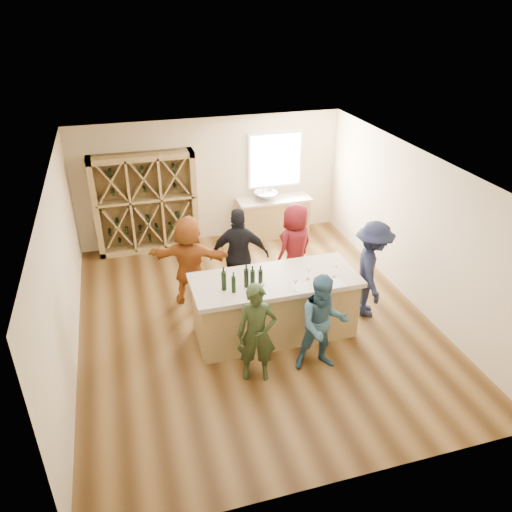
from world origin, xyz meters
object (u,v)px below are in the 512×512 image
object	(u,v)px
wine_bottle_e	(261,278)
person_far_mid	(240,256)
wine_bottle_d	(253,279)
person_far_left	(190,261)
person_near_right	(323,324)
tasting_counter_base	(275,308)
wine_bottle_c	(246,278)
person_far_right	(295,247)
person_near_left	(257,334)
wine_bottle_a	(224,281)
wine_rack	(146,203)
sink	(266,196)
wine_bottle_b	(234,285)
person_server	(372,270)

from	to	relation	value
wine_bottle_e	person_far_mid	xyz separation A→B (m)	(0.01, 1.38, -0.31)
wine_bottle_d	person_far_left	world-z (taller)	person_far_left
person_near_right	person_far_left	world-z (taller)	person_far_left
tasting_counter_base	person_near_right	bearing A→B (deg)	-67.60
wine_bottle_c	wine_bottle_e	size ratio (longest dim) A/B	1.06
person_far_right	person_near_left	bearing A→B (deg)	31.31
wine_bottle_a	person_far_right	world-z (taller)	person_far_right
wine_rack	person_far_mid	distance (m)	2.93
wine_bottle_d	person_near_left	xyz separation A→B (m)	(-0.16, -0.79, -0.43)
wine_bottle_d	person_far_right	bearing A→B (deg)	50.12
sink	wine_bottle_a	bearing A→B (deg)	-115.93
tasting_counter_base	wine_bottle_d	bearing A→B (deg)	-157.58
wine_rack	wine_bottle_a	size ratio (longest dim) A/B	6.99
wine_bottle_b	person_near_left	xyz separation A→B (m)	(0.15, -0.74, -0.42)
wine_bottle_b	wine_bottle_e	size ratio (longest dim) A/B	0.93
wine_bottle_b	wine_bottle_d	xyz separation A→B (m)	(0.31, 0.04, 0.02)
person_far_mid	person_far_left	distance (m)	0.91
person_far_left	wine_bottle_b	bearing A→B (deg)	124.35
wine_bottle_a	wine_bottle_e	bearing A→B (deg)	-6.90
wine_bottle_a	person_near_left	size ratio (longest dim) A/B	0.20
person_near_right	person_server	size ratio (longest dim) A/B	0.90
person_near_left	person_far_mid	bearing A→B (deg)	96.79
wine_rack	person_near_left	xyz separation A→B (m)	(1.13, -4.72, -0.30)
wine_bottle_b	wine_bottle_c	distance (m)	0.25
person_far_right	person_server	bearing A→B (deg)	101.50
person_near_left	person_near_right	world-z (taller)	person_near_right
wine_bottle_d	person_near_right	xyz separation A→B (m)	(0.85, -0.84, -0.43)
wine_rack	wine_bottle_a	distance (m)	3.96
wine_rack	wine_bottle_d	distance (m)	4.15
sink	wine_bottle_b	world-z (taller)	wine_bottle_b
sink	wine_bottle_e	bearing A→B (deg)	-108.28
wine_bottle_e	person_far_left	bearing A→B (deg)	119.24
tasting_counter_base	wine_bottle_d	world-z (taller)	wine_bottle_d
wine_bottle_c	person_far_right	xyz separation A→B (m)	(1.35, 1.46, -0.37)
wine_rack	person_near_right	distance (m)	5.24
wine_bottle_d	wine_bottle_e	size ratio (longest dim) A/B	1.04
wine_bottle_b	person_near_left	bearing A→B (deg)	-78.50
wine_bottle_c	person_near_right	size ratio (longest dim) A/B	0.19
wine_bottle_e	person_server	distance (m)	2.15
sink	tasting_counter_base	size ratio (longest dim) A/B	0.21
person_near_right	person_near_left	bearing A→B (deg)	-174.59
person_far_right	person_far_left	xyz separation A→B (m)	(-2.01, 0.05, -0.01)
wine_bottle_d	person_near_right	size ratio (longest dim) A/B	0.19
wine_bottle_e	person_near_left	size ratio (longest dim) A/B	0.18
wine_bottle_d	person_near_left	size ratio (longest dim) A/B	0.19
wine_bottle_e	wine_bottle_a	bearing A→B (deg)	173.10
wine_bottle_c	wine_bottle_d	size ratio (longest dim) A/B	1.02
wine_bottle_b	person_far_left	size ratio (longest dim) A/B	0.16
tasting_counter_base	person_far_right	distance (m)	1.62
tasting_counter_base	wine_bottle_e	bearing A→B (deg)	-149.61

